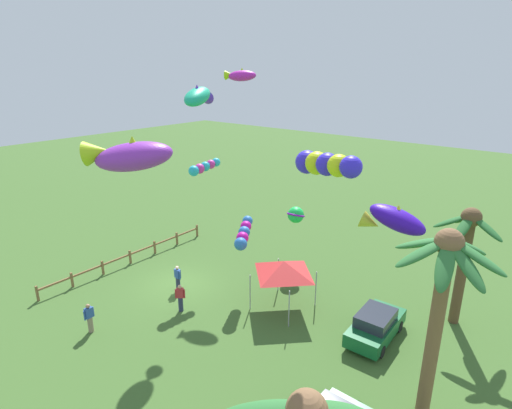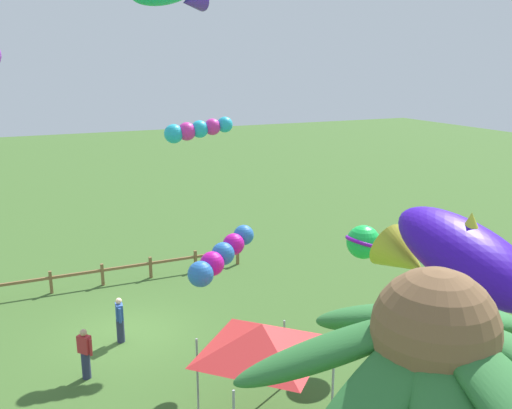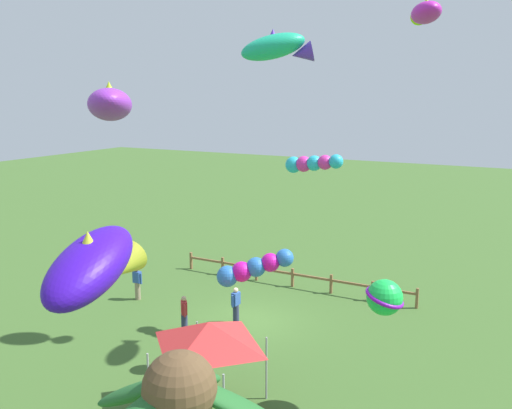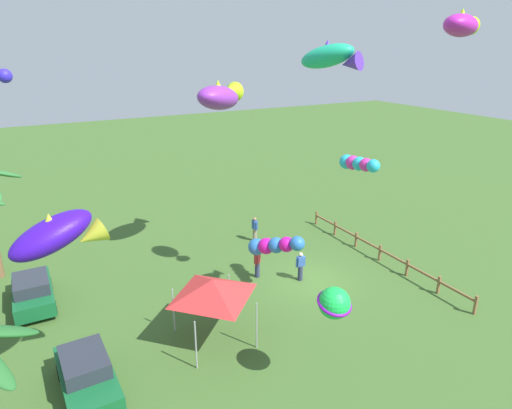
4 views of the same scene
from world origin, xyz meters
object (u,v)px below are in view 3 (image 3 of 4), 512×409
at_px(festival_tent, 209,334).
at_px(kite_fish_7, 95,265).
at_px(kite_ball_4, 385,297).
at_px(kite_fish_5, 277,47).
at_px(kite_tube_6, 312,163).
at_px(spectator_1, 236,305).
at_px(kite_tube_0, 252,268).
at_px(spectator_0, 137,283).
at_px(spectator_2, 184,314).
at_px(kite_fish_3, 425,13).
at_px(kite_fish_2, 110,103).

bearing_deg(festival_tent, kite_fish_7, 99.04).
relative_size(kite_ball_4, kite_fish_5, 0.44).
distance_m(kite_tube_6, kite_fish_7, 11.93).
bearing_deg(festival_tent, kite_tube_6, -95.02).
distance_m(spectator_1, kite_tube_0, 4.93).
bearing_deg(spectator_1, kite_ball_4, 153.53).
height_order(spectator_1, kite_fish_5, kite_fish_5).
bearing_deg(spectator_0, kite_tube_0, 157.05).
relative_size(kite_tube_0, kite_fish_7, 0.74).
bearing_deg(kite_tube_6, spectator_2, 28.76).
xyz_separation_m(festival_tent, kite_fish_7, (-0.85, 5.34, 3.79)).
distance_m(kite_fish_5, kite_fish_7, 12.11).
bearing_deg(kite_fish_5, spectator_2, 23.81).
bearing_deg(kite_tube_6, spectator_0, 2.38).
height_order(spectator_1, spectator_2, same).
relative_size(spectator_2, kite_ball_4, 1.22).
relative_size(spectator_1, kite_tube_6, 0.67).
distance_m(kite_tube_0, kite_tube_6, 4.98).
bearing_deg(spectator_0, kite_fish_5, 175.55).
relative_size(spectator_2, kite_fish_5, 0.54).
distance_m(spectator_1, festival_tent, 6.67).
height_order(spectator_0, kite_fish_5, kite_fish_5).
height_order(kite_fish_3, kite_fish_5, kite_fish_3).
bearing_deg(kite_fish_7, kite_fish_5, -83.09).
bearing_deg(kite_fish_5, kite_ball_4, 147.91).
height_order(spectator_0, kite_fish_2, kite_fish_2).
height_order(festival_tent, kite_fish_5, kite_fish_5).
height_order(spectator_0, kite_fish_3, kite_fish_3).
bearing_deg(spectator_0, festival_tent, 142.17).
xyz_separation_m(kite_fish_2, kite_tube_6, (-7.19, -3.09, -2.26)).
bearing_deg(spectator_0, kite_fish_7, 127.46).
distance_m(spectator_0, spectator_1, 5.52).
bearing_deg(kite_fish_5, kite_tube_0, 99.29).
height_order(spectator_2, festival_tent, festival_tent).
relative_size(spectator_0, kite_fish_3, 0.71).
bearing_deg(spectator_0, kite_ball_4, 163.26).
xyz_separation_m(kite_fish_3, kite_fish_5, (4.94, 1.29, -1.04)).
relative_size(festival_tent, kite_tube_0, 1.19).
bearing_deg(spectator_0, kite_fish_3, -176.74).
xyz_separation_m(spectator_1, festival_tent, (-2.48, 5.96, 1.65)).
relative_size(kite_fish_2, kite_tube_6, 1.59).
height_order(kite_fish_2, kite_tube_6, kite_fish_2).
xyz_separation_m(spectator_2, kite_fish_3, (-8.31, -2.78, 11.46)).
distance_m(festival_tent, kite_fish_3, 12.80).
xyz_separation_m(kite_tube_0, kite_fish_2, (6.59, -0.64, 5.50)).
relative_size(spectator_1, festival_tent, 0.56).
height_order(kite_tube_0, kite_fish_7, kite_fish_7).
bearing_deg(spectator_0, kite_tube_6, -177.62).
height_order(spectator_0, spectator_1, same).
bearing_deg(spectator_1, kite_fish_7, 106.43).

